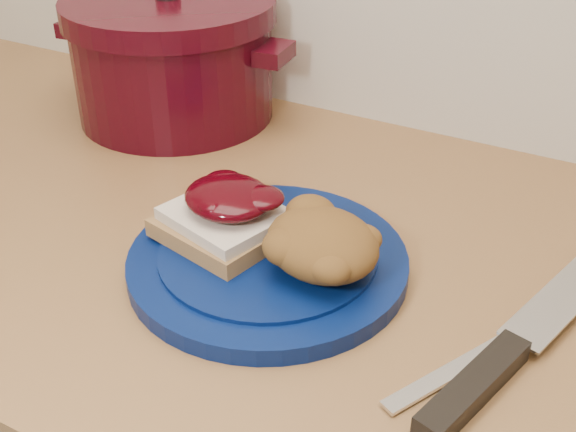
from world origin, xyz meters
The scene contains 7 objects.
plate centered at (-0.02, 1.45, 0.91)m, with size 0.25×0.25×0.02m, color #041445.
sandwich centered at (-0.07, 1.45, 0.94)m, with size 0.13×0.12×0.05m.
stuffing_mound centered at (0.03, 1.45, 0.95)m, with size 0.10×0.09×0.05m, color brown.
chef_knife centered at (0.20, 1.43, 0.91)m, with size 0.11×0.33×0.02m.
butter_knife centered at (0.18, 1.42, 0.90)m, with size 0.18×0.01×0.00m, color silver.
dutch_oven centered at (-0.30, 1.69, 0.98)m, with size 0.32×0.29×0.17m.
pepper_grinder centered at (-0.34, 1.67, 0.97)m, with size 0.08×0.08×0.14m.
Camera 1 is at (0.25, 0.99, 1.29)m, focal length 45.00 mm.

